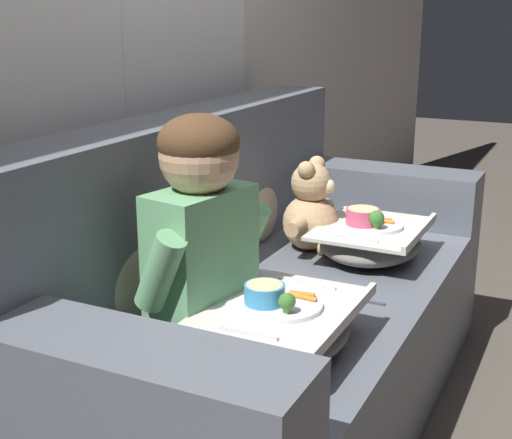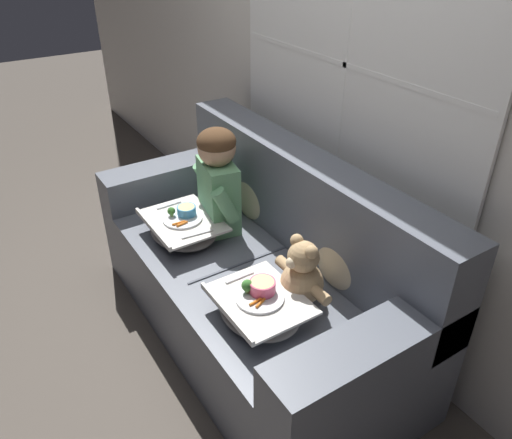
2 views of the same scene
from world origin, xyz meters
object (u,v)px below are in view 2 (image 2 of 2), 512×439
(teddy_bear, at_px, (301,276))
(lap_tray_child, at_px, (183,227))
(couch, at_px, (259,275))
(lap_tray_teddy, at_px, (259,307))
(throw_pillow_behind_teddy, at_px, (341,255))
(child_figure, at_px, (218,175))
(throw_pillow_behind_child, at_px, (253,190))

(teddy_bear, bearing_deg, lap_tray_child, -163.82)
(couch, bearing_deg, lap_tray_child, -147.40)
(couch, relative_size, lap_tray_teddy, 4.63)
(couch, relative_size, throw_pillow_behind_teddy, 5.77)
(throw_pillow_behind_teddy, height_order, lap_tray_teddy, throw_pillow_behind_teddy)
(child_figure, distance_m, lap_tray_teddy, 0.83)
(throw_pillow_behind_teddy, distance_m, lap_tray_child, 0.89)
(couch, bearing_deg, throw_pillow_behind_child, 151.86)
(throw_pillow_behind_teddy, height_order, child_figure, child_figure)
(couch, xyz_separation_m, throw_pillow_behind_child, (-0.38, 0.20, 0.28))
(lap_tray_child, xyz_separation_m, lap_tray_teddy, (0.76, 0.00, 0.00))
(throw_pillow_behind_teddy, relative_size, lap_tray_child, 0.75)
(lap_tray_child, bearing_deg, throw_pillow_behind_child, 89.90)
(throw_pillow_behind_child, relative_size, child_figure, 0.62)
(throw_pillow_behind_teddy, bearing_deg, throw_pillow_behind_child, 180.00)
(lap_tray_child, relative_size, lap_tray_teddy, 1.06)
(lap_tray_teddy, bearing_deg, throw_pillow_behind_teddy, 89.80)
(throw_pillow_behind_child, xyz_separation_m, throw_pillow_behind_teddy, (0.76, 0.00, 0.00))
(throw_pillow_behind_child, distance_m, throw_pillow_behind_teddy, 0.76)
(couch, xyz_separation_m, throw_pillow_behind_teddy, (0.38, 0.20, 0.28))
(throw_pillow_behind_child, relative_size, throw_pillow_behind_teddy, 1.05)
(throw_pillow_behind_teddy, bearing_deg, couch, -151.86)
(throw_pillow_behind_child, relative_size, lap_tray_teddy, 0.85)
(couch, distance_m, teddy_bear, 0.46)
(child_figure, distance_m, teddy_bear, 0.78)
(couch, distance_m, lap_tray_child, 0.49)
(couch, bearing_deg, throw_pillow_behind_teddy, 28.14)
(lap_tray_child, bearing_deg, throw_pillow_behind_teddy, 30.43)
(throw_pillow_behind_child, distance_m, teddy_bear, 0.79)
(throw_pillow_behind_child, xyz_separation_m, lap_tray_teddy, (0.76, -0.45, -0.10))
(teddy_bear, bearing_deg, lap_tray_teddy, -90.42)
(lap_tray_child, distance_m, lap_tray_teddy, 0.76)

